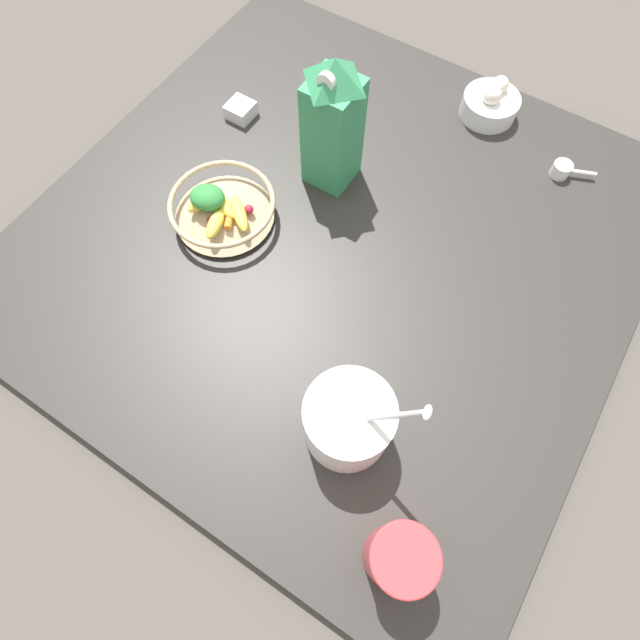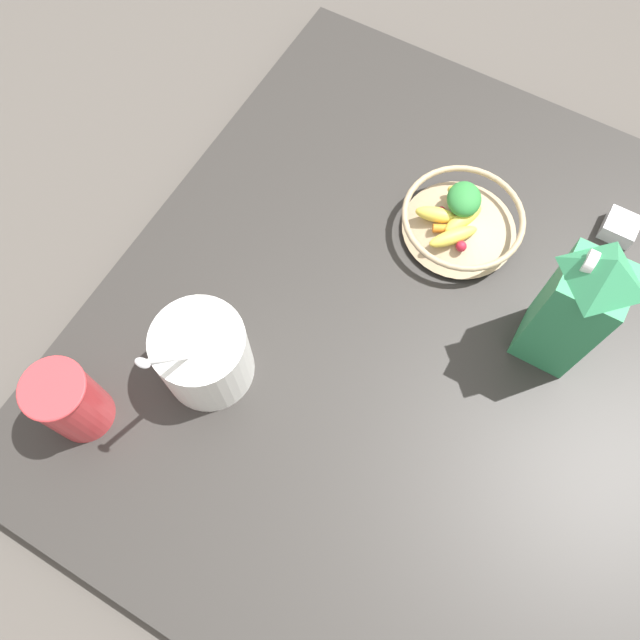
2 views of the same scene
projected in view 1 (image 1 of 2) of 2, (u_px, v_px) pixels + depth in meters
The scene contains 9 objects.
ground_plane at pixel (335, 246), 0.98m from camera, with size 6.00×6.00×0.00m, color #4C4742.
countertop at pixel (335, 241), 0.96m from camera, with size 1.08×1.08×0.04m.
fruit_bowl at pixel (222, 208), 0.93m from camera, with size 0.20×0.20×0.08m.
milk_carton at pixel (333, 124), 0.88m from camera, with size 0.09×0.09×0.26m.
yogurt_tub at pixel (348, 420), 0.73m from camera, with size 0.16×0.13×0.26m.
drinking_cup at pixel (399, 558), 0.66m from camera, with size 0.09×0.09×0.13m.
spice_jar at pixel (241, 111), 1.06m from camera, with size 0.05×0.05×0.03m.
measuring_scoop at pixel (563, 170), 0.99m from camera, with size 0.08×0.05×0.03m.
garlic_bowl at pixel (491, 103), 1.05m from camera, with size 0.12×0.12×0.08m.
Camera 1 is at (0.26, -0.47, 0.83)m, focal length 28.00 mm.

